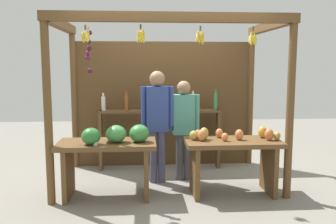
{
  "coord_description": "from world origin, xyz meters",
  "views": [
    {
      "loc": [
        -0.36,
        -5.3,
        1.74
      ],
      "look_at": [
        0.0,
        -0.17,
        1.07
      ],
      "focal_mm": 38.34,
      "sensor_mm": 36.0,
      "label": 1
    }
  ],
  "objects": [
    {
      "name": "fruit_counter_left",
      "position": [
        -0.8,
        -0.66,
        0.63
      ],
      "size": [
        1.28,
        0.64,
        0.98
      ],
      "color": "brown",
      "rests_on": "ground"
    },
    {
      "name": "vendor_man",
      "position": [
        -0.15,
        -0.1,
        1.0
      ],
      "size": [
        0.48,
        0.23,
        1.66
      ],
      "rotation": [
        0.0,
        0.0,
        0.11
      ],
      "color": "#505277",
      "rests_on": "ground"
    },
    {
      "name": "fruit_counter_right",
      "position": [
        0.83,
        -0.64,
        0.57
      ],
      "size": [
        1.29,
        0.64,
        0.91
      ],
      "color": "brown",
      "rests_on": "ground"
    },
    {
      "name": "ground_plane",
      "position": [
        0.0,
        0.0,
        0.0
      ],
      "size": [
        12.0,
        12.0,
        0.0
      ],
      "primitive_type": "plane",
      "color": "gray",
      "rests_on": "ground"
    },
    {
      "name": "bottle_shelf_unit",
      "position": [
        -0.07,
        0.64,
        0.79
      ],
      "size": [
        2.03,
        0.22,
        1.34
      ],
      "color": "brown",
      "rests_on": "ground"
    },
    {
      "name": "market_stall",
      "position": [
        -0.0,
        0.4,
        1.37
      ],
      "size": [
        3.17,
        1.82,
        2.38
      ],
      "color": "brown",
      "rests_on": "ground"
    },
    {
      "name": "vendor_woman",
      "position": [
        0.25,
        0.01,
        0.9
      ],
      "size": [
        0.48,
        0.21,
        1.51
      ],
      "rotation": [
        0.0,
        0.0,
        0.05
      ],
      "color": "#4B4B51",
      "rests_on": "ground"
    }
  ]
}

